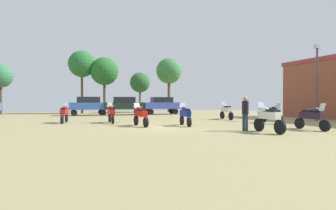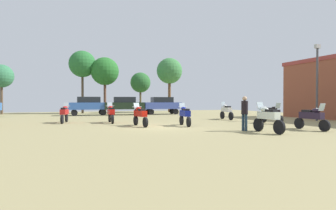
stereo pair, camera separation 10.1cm
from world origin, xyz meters
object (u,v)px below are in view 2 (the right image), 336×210
(motorcycle_2, at_px, (140,115))
(person_1, at_px, (245,111))
(motorcycle_5, at_px, (268,118))
(tree_5, at_px, (169,71))
(tree_6, at_px, (82,64))
(motorcycle_6, at_px, (271,113))
(lamp_post, at_px, (317,78))
(motorcycle_1, at_px, (64,113))
(tree_3, at_px, (105,72))
(motorcycle_7, at_px, (312,117))
(motorcycle_10, at_px, (111,113))
(motorcycle_11, at_px, (185,115))
(tree_2, at_px, (140,83))
(motorcycle_8, at_px, (226,111))
(car_4, at_px, (124,104))
(car_3, at_px, (89,105))
(tree_4, at_px, (1,76))
(car_1, at_px, (162,104))

(motorcycle_2, height_order, person_1, person_1)
(motorcycle_5, bearing_deg, tree_5, 79.64)
(tree_6, bearing_deg, motorcycle_6, -60.95)
(motorcycle_2, height_order, lamp_post, lamp_post)
(motorcycle_1, height_order, lamp_post, lamp_post)
(motorcycle_5, bearing_deg, tree_3, 100.23)
(motorcycle_2, height_order, motorcycle_7, motorcycle_2)
(motorcycle_1, distance_m, motorcycle_10, 3.33)
(motorcycle_7, height_order, tree_6, tree_6)
(motorcycle_2, xyz_separation_m, person_1, (4.45, -4.49, 0.35))
(motorcycle_6, relative_size, motorcycle_10, 1.06)
(motorcycle_6, distance_m, lamp_post, 5.79)
(motorcycle_11, bearing_deg, lamp_post, 7.62)
(motorcycle_1, xyz_separation_m, tree_2, (9.22, 14.11, 3.23))
(tree_3, relative_size, lamp_post, 1.18)
(motorcycle_8, distance_m, person_1, 8.83)
(tree_5, bearing_deg, lamp_post, -75.90)
(motorcycle_11, bearing_deg, motorcycle_1, 150.41)
(tree_2, height_order, tree_6, tree_6)
(motorcycle_6, bearing_deg, motorcycle_1, -21.14)
(motorcycle_1, bearing_deg, car_4, 67.56)
(motorcycle_1, distance_m, tree_5, 20.84)
(motorcycle_7, distance_m, car_3, 22.10)
(motorcycle_2, height_order, tree_4, tree_4)
(motorcycle_6, xyz_separation_m, lamp_post, (5.08, 0.78, 2.66))
(motorcycle_2, bearing_deg, tree_2, 68.59)
(car_3, relative_size, tree_6, 0.55)
(car_1, distance_m, tree_2, 5.63)
(motorcycle_1, distance_m, motorcycle_2, 6.21)
(motorcycle_5, distance_m, motorcycle_8, 9.59)
(car_4, height_order, tree_4, tree_4)
(tree_2, xyz_separation_m, lamp_post, (9.34, -18.87, -0.57))
(motorcycle_5, height_order, lamp_post, lamp_post)
(car_4, xyz_separation_m, tree_6, (-4.18, 5.64, 4.97))
(car_1, xyz_separation_m, tree_5, (3.02, 5.58, 4.52))
(motorcycle_8, height_order, lamp_post, lamp_post)
(motorcycle_6, relative_size, car_3, 0.52)
(tree_2, xyz_separation_m, tree_5, (4.38, 0.87, 1.74))
(motorcycle_2, distance_m, motorcycle_6, 9.13)
(car_4, relative_size, tree_4, 0.78)
(motorcycle_1, xyz_separation_m, car_4, (6.19, 9.47, 0.46))
(motorcycle_5, bearing_deg, car_1, 85.76)
(motorcycle_5, height_order, tree_5, tree_5)
(motorcycle_8, height_order, tree_2, tree_2)
(tree_3, bearing_deg, tree_4, 173.93)
(motorcycle_7, bearing_deg, motorcycle_10, -45.13)
(car_3, distance_m, tree_4, 11.39)
(motorcycle_11, xyz_separation_m, tree_6, (-5.12, 20.20, 5.43))
(motorcycle_5, bearing_deg, car_4, 98.65)
(person_1, xyz_separation_m, tree_4, (-15.82, 24.44, 3.34))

